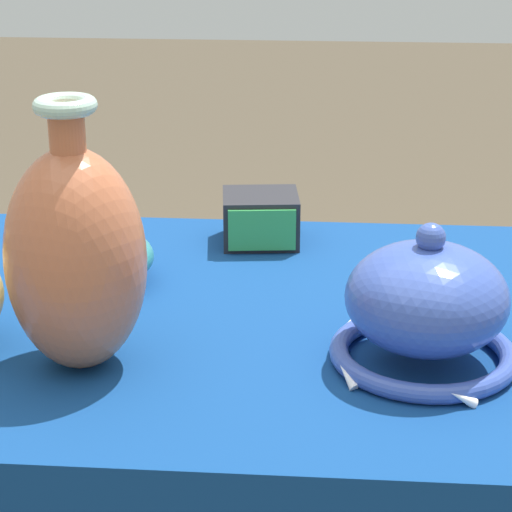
# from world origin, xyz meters

# --- Properties ---
(display_table) EXTENTS (1.23, 0.72, 0.79)m
(display_table) POSITION_xyz_m (0.00, -0.02, 0.71)
(display_table) COLOR #38383D
(display_table) RESTS_ON ground_plane
(vase_tall_bulbous) EXTENTS (0.16, 0.16, 0.31)m
(vase_tall_bulbous) POSITION_xyz_m (-0.11, -0.15, 0.92)
(vase_tall_bulbous) COLOR #BC6642
(vase_tall_bulbous) RESTS_ON display_table
(vase_dome_bell) EXTENTS (0.22, 0.23, 0.17)m
(vase_dome_bell) POSITION_xyz_m (0.28, -0.12, 0.86)
(vase_dome_bell) COLOR #3851A8
(vase_dome_bell) RESTS_ON display_table
(mosaic_tile_box) EXTENTS (0.12, 0.12, 0.07)m
(mosaic_tile_box) POSITION_xyz_m (0.07, 0.26, 0.83)
(mosaic_tile_box) COLOR #232328
(mosaic_tile_box) RESTS_ON display_table
(bowl_shallow_teal) EXTENTS (0.16, 0.16, 0.07)m
(bowl_shallow_teal) POSITION_xyz_m (-0.15, 0.08, 0.83)
(bowl_shallow_teal) COLOR teal
(bowl_shallow_teal) RESTS_ON display_table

